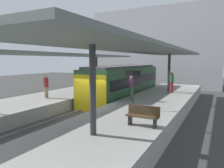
{
  "coord_description": "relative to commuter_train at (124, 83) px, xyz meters",
  "views": [
    {
      "loc": [
        7.95,
        -11.38,
        3.77
      ],
      "look_at": [
        0.27,
        3.44,
        1.9
      ],
      "focal_mm": 33.88,
      "sensor_mm": 36.0,
      "label": 1
    }
  ],
  "objects": [
    {
      "name": "passenger_far_end",
      "position": [
        4.21,
        0.57,
        0.19
      ],
      "size": [
        0.36,
        0.36,
        1.77
      ],
      "color": "maroon",
      "rests_on": "platform_right"
    },
    {
      "name": "commuter_train",
      "position": [
        0.0,
        0.0,
        0.0
      ],
      "size": [
        2.78,
        11.67,
        3.1
      ],
      "color": "#2D5633",
      "rests_on": "track_ballast"
    },
    {
      "name": "rail_near_side",
      "position": [
        -0.72,
        -6.4,
        -1.46
      ],
      "size": [
        0.08,
        28.0,
        0.14
      ],
      "primitive_type": "cube",
      "color": "slate",
      "rests_on": "track_ballast"
    },
    {
      "name": "canopy_left",
      "position": [
        -3.8,
        -5.0,
        2.46
      ],
      "size": [
        4.18,
        21.0,
        3.31
      ],
      "color": "#333335",
      "rests_on": "platform_left"
    },
    {
      "name": "canopy_right",
      "position": [
        3.8,
        -5.0,
        2.64
      ],
      "size": [
        4.18,
        21.0,
        3.49
      ],
      "color": "#333335",
      "rests_on": "platform_right"
    },
    {
      "name": "platform_right",
      "position": [
        3.8,
        -6.4,
        -1.23
      ],
      "size": [
        4.4,
        28.0,
        1.0
      ],
      "primitive_type": "cube",
      "color": "#9E9E99",
      "rests_on": "ground_plane"
    },
    {
      "name": "rail_far_side",
      "position": [
        0.72,
        -6.4,
        -1.46
      ],
      "size": [
        0.08,
        28.0,
        0.14
      ],
      "primitive_type": "cube",
      "color": "slate",
      "rests_on": "track_ballast"
    },
    {
      "name": "passenger_mid_platform",
      "position": [
        -3.48,
        -6.3,
        0.16
      ],
      "size": [
        0.36,
        0.36,
        1.71
      ],
      "color": "#998460",
      "rests_on": "platform_left"
    },
    {
      "name": "station_building_backdrop",
      "position": [
        -0.83,
        13.6,
        3.77
      ],
      "size": [
        18.0,
        6.0,
        11.0
      ],
      "primitive_type": "cube",
      "color": "#B7B2B7",
      "rests_on": "ground_plane"
    },
    {
      "name": "passenger_near_bench",
      "position": [
        2.44,
        -4.19,
        0.16
      ],
      "size": [
        0.36,
        0.36,
        1.71
      ],
      "color": "#386B3D",
      "rests_on": "platform_right"
    },
    {
      "name": "track_ballast",
      "position": [
        0.0,
        -6.4,
        -1.63
      ],
      "size": [
        3.2,
        28.0,
        0.2
      ],
      "primitive_type": "cube",
      "color": "#423F3D",
      "rests_on": "ground_plane"
    },
    {
      "name": "platform_bench",
      "position": [
        5.09,
        -9.41,
        -0.26
      ],
      "size": [
        1.4,
        0.41,
        0.86
      ],
      "color": "black",
      "rests_on": "platform_right"
    },
    {
      "name": "platform_left",
      "position": [
        -3.8,
        -6.4,
        -1.23
      ],
      "size": [
        4.4,
        28.0,
        1.0
      ],
      "primitive_type": "cube",
      "color": "#9E9E99",
      "rests_on": "ground_plane"
    },
    {
      "name": "ground_plane",
      "position": [
        0.0,
        -6.4,
        -1.73
      ],
      "size": [
        80.0,
        80.0,
        0.0
      ],
      "primitive_type": "plane",
      "color": "#383835"
    },
    {
      "name": "platform_sign",
      "position": [
        3.53,
        -6.66,
        0.9
      ],
      "size": [
        0.9,
        0.08,
        2.21
      ],
      "color": "#262628",
      "rests_on": "platform_right"
    }
  ]
}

